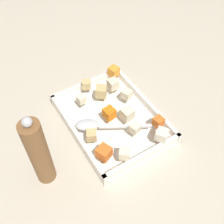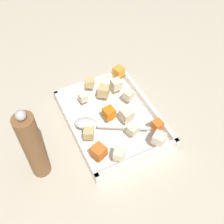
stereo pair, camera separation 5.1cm
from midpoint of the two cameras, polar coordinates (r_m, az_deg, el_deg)
ground_plane at (r=0.87m, az=1.12°, el=-2.65°), size 4.00×4.00×0.00m
baking_dish at (r=0.86m, az=1.71°, el=-1.74°), size 0.34×0.26×0.04m
carrot_chunk_corner_se at (r=0.95m, az=2.94°, el=8.26°), size 0.04×0.04×0.03m
carrot_chunk_near_spoon at (r=0.82m, az=0.85°, el=-0.24°), size 0.04×0.04×0.03m
carrot_chunk_mid_right at (r=0.74m, az=-0.73°, el=-8.21°), size 0.04×0.04×0.03m
carrot_chunk_near_right at (r=0.81m, az=11.10°, el=-2.69°), size 0.03×0.03×0.03m
potato_chunk_far_left at (r=0.78m, az=-2.92°, el=-4.48°), size 0.04×0.04×0.03m
potato_chunk_heap_top at (r=0.87m, az=-4.26°, el=3.01°), size 0.03×0.03×0.02m
potato_chunk_corner_nw at (r=0.88m, az=-0.03°, el=4.36°), size 0.05×0.05×0.03m
potato_chunk_back_center at (r=0.91m, az=-2.84°, el=6.01°), size 0.04×0.04×0.03m
potato_chunk_front_center at (r=0.82m, az=4.86°, el=-0.62°), size 0.04×0.04×0.03m
potato_chunk_corner_sw at (r=0.88m, az=5.16°, el=3.41°), size 0.04×0.04×0.03m
potato_chunk_far_right at (r=0.79m, az=6.13°, el=-3.76°), size 0.03×0.03×0.03m
potato_chunk_under_handle at (r=0.74m, az=3.49°, el=-8.73°), size 0.04×0.04×0.03m
parsnip_chunk_heap_side at (r=0.78m, az=11.52°, el=-5.47°), size 0.04×0.04×0.03m
parsnip_chunk_center at (r=0.90m, az=2.54°, el=5.67°), size 0.03×0.03×0.03m
serving_spoon at (r=0.80m, az=-2.55°, el=-2.61°), size 0.13×0.20×0.02m
pepper_mill at (r=0.70m, az=-13.87°, el=-7.00°), size 0.05×0.05×0.25m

